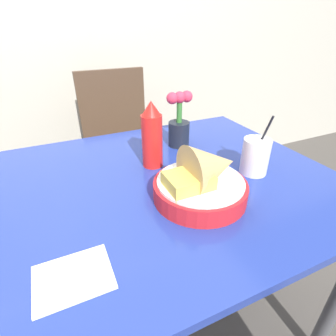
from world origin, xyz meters
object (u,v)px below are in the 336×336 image
at_px(chair_far_window, 119,137).
at_px(drink_cup, 255,157).
at_px(ketchup_bottle, 152,136).
at_px(flower_vase, 179,124).
at_px(food_basket, 204,180).

distance_m(chair_far_window, drink_cup, 0.97).
bearing_deg(drink_cup, ketchup_bottle, 146.78).
height_order(drink_cup, flower_vase, flower_vase).
bearing_deg(food_basket, chair_far_window, 89.66).
xyz_separation_m(chair_far_window, drink_cup, (0.22, -0.91, 0.24)).
distance_m(drink_cup, flower_vase, 0.33).
height_order(food_basket, flower_vase, flower_vase).
distance_m(chair_far_window, ketchup_bottle, 0.78).
bearing_deg(flower_vase, ketchup_bottle, -144.39).
relative_size(drink_cup, flower_vase, 0.93).
relative_size(food_basket, drink_cup, 1.30).
relative_size(ketchup_bottle, flower_vase, 1.05).
distance_m(food_basket, drink_cup, 0.23).
bearing_deg(ketchup_bottle, drink_cup, -33.22).
relative_size(ketchup_bottle, drink_cup, 1.13).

